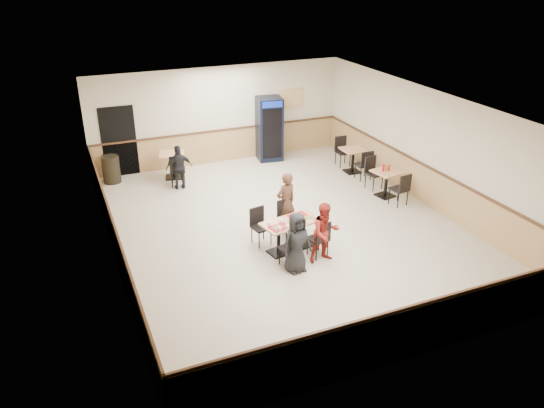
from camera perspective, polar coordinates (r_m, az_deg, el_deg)
name	(u,v)px	position (r m, az deg, el deg)	size (l,w,h in m)	color
ground	(285,227)	(12.87, 1.43, -2.54)	(10.00, 10.00, 0.00)	beige
room_shell	(305,161)	(15.43, 3.61, 4.62)	(10.00, 10.00, 10.00)	silver
main_table	(291,231)	(11.74, 2.03, -2.88)	(1.40, 0.88, 0.70)	black
main_chairs	(289,232)	(11.72, 1.84, -3.04)	(1.42, 1.71, 0.88)	black
diner_woman_left	(297,243)	(10.86, 2.67, -4.18)	(0.65, 0.42, 1.32)	black
diner_woman_right	(325,233)	(11.26, 5.74, -3.08)	(0.65, 0.51, 1.34)	maroon
diner_man_opposite	(286,202)	(12.41, 1.51, 0.17)	(0.54, 0.35, 1.48)	#4F3122
lone_diner	(179,167)	(15.01, -9.95, 3.89)	(0.74, 0.31, 1.26)	black
tabletop_clutter	(291,222)	(11.56, 2.07, -1.90)	(1.14, 0.72, 0.12)	#AA0B1C
side_table_near	(386,180)	(14.67, 12.21, 2.58)	(0.79, 0.79, 0.73)	black
side_table_near_chair_south	(399,188)	(14.24, 13.51, 1.65)	(0.43, 0.43, 0.93)	black
side_table_near_chair_north	(374,173)	(15.12, 10.96, 3.29)	(0.43, 0.43, 0.93)	black
side_table_far	(353,157)	(16.18, 8.71, 5.04)	(0.71, 0.71, 0.74)	black
side_table_far_chair_south	(363,164)	(15.73, 9.80, 4.27)	(0.43, 0.43, 0.93)	black
side_table_far_chair_north	(343,151)	(16.67, 7.66, 5.62)	(0.43, 0.43, 0.93)	black
condiment_caddy	(386,168)	(14.57, 12.11, 3.84)	(0.23, 0.06, 0.20)	#A70B1C
back_table	(172,162)	(15.84, -10.66, 4.51)	(0.86, 0.86, 0.76)	black
back_table_chair_lone	(177,169)	(15.29, -10.13, 3.69)	(0.45, 0.45, 0.97)	black
pepsi_cooler	(269,129)	(16.95, -0.29, 8.09)	(0.86, 0.86, 2.01)	black
trash_bin	(111,169)	(15.98, -16.91, 3.58)	(0.50, 0.50, 0.79)	black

